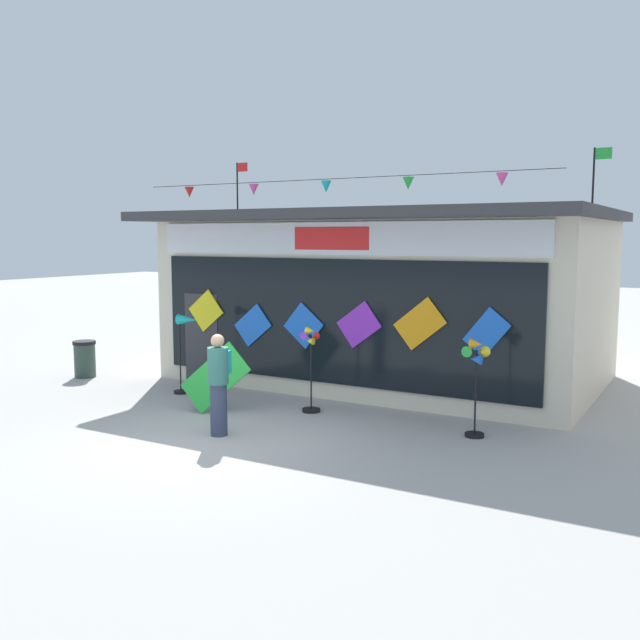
# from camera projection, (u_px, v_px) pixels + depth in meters

# --- Properties ---
(ground_plane) EXTENTS (80.00, 80.00, 0.00)m
(ground_plane) POSITION_uv_depth(u_px,v_px,m) (212.00, 441.00, 11.27)
(ground_plane) COLOR #ADAAA5
(kite_shop_building) EXTENTS (9.52, 6.32, 5.12)m
(kite_shop_building) POSITION_uv_depth(u_px,v_px,m) (389.00, 295.00, 16.13)
(kite_shop_building) COLOR beige
(kite_shop_building) RESTS_ON ground_plane
(wind_spinner_far_left) EXTENTS (0.59, 0.29, 1.67)m
(wind_spinner_far_left) POSITION_uv_depth(u_px,v_px,m) (185.00, 335.00, 14.46)
(wind_spinner_far_left) COLOR black
(wind_spinner_far_left) RESTS_ON ground_plane
(wind_spinner_left) EXTENTS (0.34, 0.34, 1.60)m
(wind_spinner_left) POSITION_uv_depth(u_px,v_px,m) (310.00, 365.00, 13.01)
(wind_spinner_left) COLOR black
(wind_spinner_left) RESTS_ON ground_plane
(wind_spinner_center_left) EXTENTS (0.42, 0.32, 1.62)m
(wind_spinner_center_left) POSITION_uv_depth(u_px,v_px,m) (476.00, 370.00, 11.34)
(wind_spinner_center_left) COLOR black
(wind_spinner_center_left) RESTS_ON ground_plane
(person_near_camera) EXTENTS (0.37, 0.48, 1.68)m
(person_near_camera) POSITION_uv_depth(u_px,v_px,m) (219.00, 382.00, 11.50)
(person_near_camera) COLOR #333D56
(person_near_camera) RESTS_ON ground_plane
(trash_bin) EXTENTS (0.52, 0.52, 0.85)m
(trash_bin) POSITION_uv_depth(u_px,v_px,m) (85.00, 359.00, 16.34)
(trash_bin) COLOR #2D4238
(trash_bin) RESTS_ON ground_plane
(display_kite_on_ground) EXTENTS (1.33, 0.44, 1.33)m
(display_kite_on_ground) POSITION_uv_depth(u_px,v_px,m) (215.00, 378.00, 12.97)
(display_kite_on_ground) COLOR green
(display_kite_on_ground) RESTS_ON ground_plane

